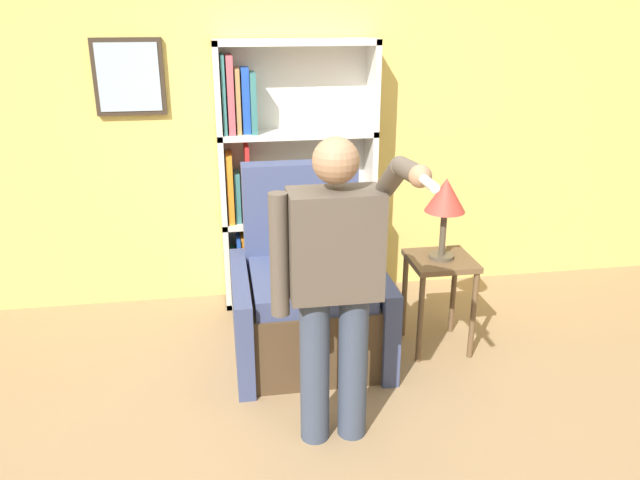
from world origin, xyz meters
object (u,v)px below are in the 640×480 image
bookcase (280,180)px  armchair (307,298)px  side_table (440,276)px  table_lamp (445,199)px  person_standing (335,278)px

bookcase → armchair: size_ratio=1.62×
armchair → side_table: size_ratio=1.88×
armchair → side_table: 0.86m
bookcase → side_table: bearing=-44.1°
side_table → table_lamp: (0.00, 0.00, 0.52)m
armchair → person_standing: (0.01, -0.90, 0.54)m
bookcase → person_standing: bearing=-87.2°
person_standing → side_table: person_standing is taller
bookcase → side_table: size_ratio=3.04×
armchair → bookcase: bearing=95.4°
side_table → person_standing: bearing=-136.0°
armchair → table_lamp: 1.07m
bookcase → side_table: (0.93, -0.90, -0.44)m
armchair → person_standing: size_ratio=0.75×
armchair → table_lamp: size_ratio=2.28×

